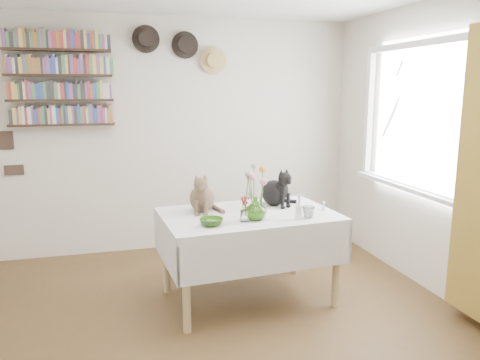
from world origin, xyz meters
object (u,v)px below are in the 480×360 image
object	(u,v)px
black_cat	(274,186)
tabby_cat	(202,191)
flower_vase	(256,209)
bookshelf_unit	(60,79)
dining_table	(248,235)

from	to	relation	value
black_cat	tabby_cat	bearing A→B (deg)	157.34
flower_vase	bookshelf_unit	xyz separation A→B (m)	(-1.51, 1.64, 1.00)
flower_vase	bookshelf_unit	bearing A→B (deg)	132.64
dining_table	tabby_cat	world-z (taller)	tabby_cat
dining_table	black_cat	distance (m)	0.50
tabby_cat	flower_vase	xyz separation A→B (m)	(0.35, -0.37, -0.08)
tabby_cat	bookshelf_unit	size ratio (longest dim) A/B	0.34
tabby_cat	bookshelf_unit	bearing A→B (deg)	146.99
dining_table	flower_vase	bearing A→B (deg)	-90.84
dining_table	flower_vase	xyz separation A→B (m)	(-0.00, -0.20, 0.27)
tabby_cat	bookshelf_unit	world-z (taller)	bookshelf_unit
black_cat	bookshelf_unit	world-z (taller)	bookshelf_unit
tabby_cat	flower_vase	size ratio (longest dim) A/B	1.89
dining_table	bookshelf_unit	world-z (taller)	bookshelf_unit
flower_vase	bookshelf_unit	distance (m)	2.44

